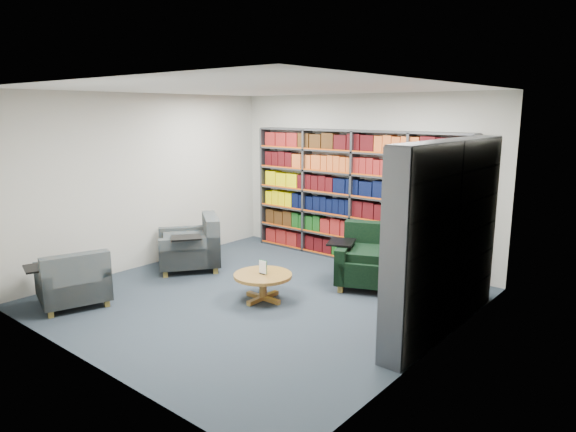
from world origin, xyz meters
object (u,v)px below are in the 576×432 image
Objects in this scene: chair_teal_front at (74,283)px; coffee_table at (263,279)px; chair_teal_left at (194,247)px; chair_green_right at (373,261)px.

chair_teal_front is 1.39× the size of coffee_table.
chair_teal_left is 1.02× the size of chair_green_right.
chair_teal_left is 1.89m from coffee_table.
chair_green_right reaches higher than chair_teal_left.
chair_green_right is 1.73m from coffee_table.
chair_green_right is (2.65, 1.16, 0.01)m from chair_teal_left.
chair_teal_left is at bearing 168.55° from coffee_table.
chair_teal_left reaches higher than chair_teal_front.
chair_green_right is 1.18× the size of chair_teal_front.
chair_teal_left is 1.20× the size of chair_teal_front.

